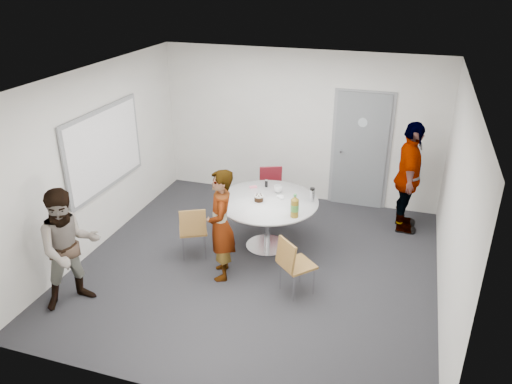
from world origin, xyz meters
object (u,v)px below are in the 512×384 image
(chair_far, at_px, (271,187))
(table, at_px, (269,207))
(chair_near_left, at_px, (193,228))
(whiteboard, at_px, (105,149))
(person_main, at_px, (221,225))
(chair_near_right, at_px, (292,261))
(person_right, at_px, (408,178))
(door, at_px, (360,151))
(person_left, at_px, (69,248))

(chair_far, bearing_deg, table, 81.82)
(chair_near_left, bearing_deg, chair_far, 41.75)
(whiteboard, bearing_deg, person_main, -15.31)
(chair_near_right, distance_m, person_right, 2.66)
(door, distance_m, chair_near_left, 3.31)
(door, bearing_deg, whiteboard, -147.34)
(chair_near_left, distance_m, person_right, 3.46)
(door, relative_size, person_main, 1.34)
(person_left, bearing_deg, table, -3.38)
(person_main, bearing_deg, chair_near_right, 62.04)
(person_main, bearing_deg, table, 134.94)
(door, xyz_separation_m, person_left, (-3.05, -3.98, -0.23))
(table, height_order, person_left, person_left)
(door, distance_m, chair_near_right, 3.06)
(chair_near_left, height_order, chair_far, chair_far)
(chair_near_right, bearing_deg, door, 123.55)
(whiteboard, xyz_separation_m, person_right, (4.41, 1.59, -0.54))
(chair_near_left, relative_size, person_left, 0.52)
(whiteboard, bearing_deg, table, 8.14)
(chair_near_left, relative_size, person_main, 0.52)
(chair_far, bearing_deg, person_left, 39.05)
(chair_far, bearing_deg, chair_near_left, 45.66)
(person_right, bearing_deg, whiteboard, 105.75)
(chair_far, bearing_deg, chair_near_right, 90.09)
(chair_near_left, relative_size, person_right, 0.45)
(whiteboard, relative_size, person_right, 1.04)
(chair_near_left, distance_m, chair_far, 1.86)
(table, bearing_deg, person_left, -133.91)
(chair_far, relative_size, person_right, 0.46)
(door, relative_size, chair_near_left, 2.56)
(chair_near_right, relative_size, person_right, 0.45)
(chair_near_left, distance_m, chair_near_right, 1.64)
(chair_near_right, xyz_separation_m, person_left, (-2.59, -1.00, 0.30))
(chair_near_right, bearing_deg, person_left, -116.61)
(chair_near_left, distance_m, person_main, 0.70)
(chair_near_left, height_order, person_left, person_left)
(chair_near_right, distance_m, chair_far, 2.33)
(table, height_order, person_right, person_right)
(chair_near_right, xyz_separation_m, person_main, (-1.03, 0.12, 0.30))
(whiteboard, bearing_deg, door, 32.66)
(chair_far, relative_size, person_left, 0.53)
(chair_near_left, bearing_deg, person_left, -151.90)
(person_right, bearing_deg, person_left, 126.05)
(person_main, xyz_separation_m, person_left, (-1.56, -1.13, 0.00))
(chair_near_right, height_order, person_right, person_right)
(whiteboard, height_order, person_left, whiteboard)
(chair_near_left, xyz_separation_m, chair_far, (0.68, 1.73, 0.01))
(table, bearing_deg, person_main, -114.00)
(chair_near_right, bearing_deg, table, 162.91)
(whiteboard, bearing_deg, chair_far, 33.57)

